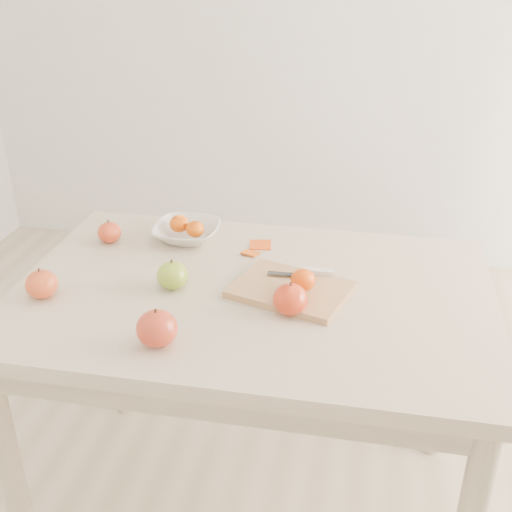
# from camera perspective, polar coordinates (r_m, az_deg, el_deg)

# --- Properties ---
(ground) EXTENTS (3.50, 3.50, 0.00)m
(ground) POSITION_cam_1_polar(r_m,az_deg,el_deg) (2.09, -0.28, -21.13)
(ground) COLOR #C6B293
(ground) RESTS_ON ground
(table) EXTENTS (1.20, 0.80, 0.75)m
(table) POSITION_cam_1_polar(r_m,az_deg,el_deg) (1.66, -0.33, -5.96)
(table) COLOR beige
(table) RESTS_ON ground
(cutting_board) EXTENTS (0.32, 0.27, 0.02)m
(cutting_board) POSITION_cam_1_polar(r_m,az_deg,el_deg) (1.60, 3.13, -3.00)
(cutting_board) COLOR tan
(cutting_board) RESTS_ON table
(board_tangerine) EXTENTS (0.06, 0.06, 0.05)m
(board_tangerine) POSITION_cam_1_polar(r_m,az_deg,el_deg) (1.57, 4.20, -2.13)
(board_tangerine) COLOR #D73D07
(board_tangerine) RESTS_ON cutting_board
(fruit_bowl) EXTENTS (0.19, 0.19, 0.05)m
(fruit_bowl) POSITION_cam_1_polar(r_m,az_deg,el_deg) (1.87, -6.17, 2.13)
(fruit_bowl) COLOR white
(fruit_bowl) RESTS_ON table
(bowl_tangerine_near) EXTENTS (0.06, 0.06, 0.05)m
(bowl_tangerine_near) POSITION_cam_1_polar(r_m,az_deg,el_deg) (1.88, -6.84, 2.88)
(bowl_tangerine_near) COLOR #E34408
(bowl_tangerine_near) RESTS_ON fruit_bowl
(bowl_tangerine_far) EXTENTS (0.05, 0.05, 0.05)m
(bowl_tangerine_far) POSITION_cam_1_polar(r_m,az_deg,el_deg) (1.85, -5.44, 2.40)
(bowl_tangerine_far) COLOR #DF4507
(bowl_tangerine_far) RESTS_ON fruit_bowl
(orange_peel_a) EXTENTS (0.07, 0.06, 0.01)m
(orange_peel_a) POSITION_cam_1_polar(r_m,az_deg,el_deg) (1.83, 0.40, 0.87)
(orange_peel_a) COLOR #D3480E
(orange_peel_a) RESTS_ON table
(orange_peel_b) EXTENTS (0.05, 0.05, 0.01)m
(orange_peel_b) POSITION_cam_1_polar(r_m,az_deg,el_deg) (1.78, -0.52, 0.19)
(orange_peel_b) COLOR #DB570F
(orange_peel_b) RESTS_ON table
(paring_knife) EXTENTS (0.17, 0.05, 0.01)m
(paring_knife) POSITION_cam_1_polar(r_m,az_deg,el_deg) (1.65, 5.10, -1.46)
(paring_knife) COLOR white
(paring_knife) RESTS_ON cutting_board
(apple_green) EXTENTS (0.08, 0.08, 0.07)m
(apple_green) POSITION_cam_1_polar(r_m,az_deg,el_deg) (1.62, -7.43, -1.72)
(apple_green) COLOR #69A223
(apple_green) RESTS_ON table
(apple_red_e) EXTENTS (0.08, 0.08, 0.07)m
(apple_red_e) POSITION_cam_1_polar(r_m,az_deg,el_deg) (1.50, 3.05, -3.86)
(apple_red_e) COLOR #A80614
(apple_red_e) RESTS_ON table
(apple_red_b) EXTENTS (0.08, 0.08, 0.07)m
(apple_red_b) POSITION_cam_1_polar(r_m,az_deg,el_deg) (1.65, -18.53, -2.39)
(apple_red_b) COLOR #A2161D
(apple_red_b) RESTS_ON table
(apple_red_a) EXTENTS (0.07, 0.07, 0.06)m
(apple_red_a) POSITION_cam_1_polar(r_m,az_deg,el_deg) (1.89, -12.91, 2.06)
(apple_red_a) COLOR #A01B0D
(apple_red_a) RESTS_ON table
(apple_red_c) EXTENTS (0.09, 0.09, 0.08)m
(apple_red_c) POSITION_cam_1_polar(r_m,az_deg,el_deg) (1.40, -8.81, -6.38)
(apple_red_c) COLOR maroon
(apple_red_c) RESTS_ON table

